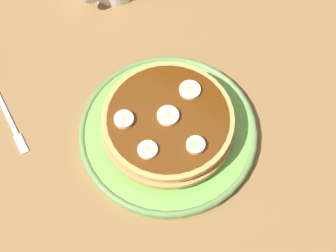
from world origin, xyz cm
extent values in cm
cube|color=olive|center=(0.00, 0.00, -1.50)|extent=(140.00, 140.00, 3.00)
cylinder|color=#72B74C|center=(0.00, 0.00, 0.74)|extent=(27.54, 27.54, 1.48)
torus|color=#658B50|center=(0.00, 0.00, 1.25)|extent=(27.75, 27.75, 1.03)
cylinder|color=gold|center=(-0.55, 0.19, 2.00)|extent=(19.58, 19.58, 1.04)
cylinder|color=tan|center=(0.02, 0.37, 3.04)|extent=(20.27, 20.27, 1.04)
cylinder|color=#996026|center=(-0.58, -0.15, 4.08)|extent=(19.07, 19.07, 1.04)
cylinder|color=tan|center=(-0.21, 0.15, 5.12)|extent=(19.65, 19.65, 1.04)
cylinder|color=#592B0A|center=(0.00, 0.00, 5.72)|extent=(18.08, 18.08, 0.16)
cylinder|color=#F3E8B7|center=(-0.41, -0.09, 6.04)|extent=(3.25, 3.25, 0.79)
cylinder|color=tan|center=(-0.41, -0.09, 6.47)|extent=(0.91, 0.91, 0.08)
cylinder|color=#F6E4BC|center=(4.31, -4.78, 6.09)|extent=(2.90, 2.90, 0.91)
cylinder|color=tan|center=(4.31, -4.78, 6.59)|extent=(0.81, 0.81, 0.08)
cylinder|color=#F6EFC3|center=(-5.54, 0.11, 5.97)|extent=(3.25, 3.25, 0.66)
cylinder|color=tan|center=(-5.54, 0.11, 6.34)|extent=(0.91, 0.91, 0.08)
cylinder|color=beige|center=(1.51, 5.96, 6.12)|extent=(2.72, 2.72, 0.96)
cylinder|color=tan|center=(1.51, 5.96, 6.64)|extent=(0.76, 0.76, 0.08)
cylinder|color=#FDF4BE|center=(6.07, 0.90, 6.00)|extent=(2.84, 2.84, 0.72)
cylinder|color=tan|center=(6.07, 0.90, 6.40)|extent=(0.80, 0.80, 0.08)
cube|color=silver|center=(12.30, -23.27, 0.25)|extent=(4.51, 8.96, 0.50)
cube|color=silver|center=(14.94, -17.33, 0.25)|extent=(2.58, 3.71, 0.50)
camera|label=1|loc=(26.82, 19.73, 68.08)|focal=51.63mm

